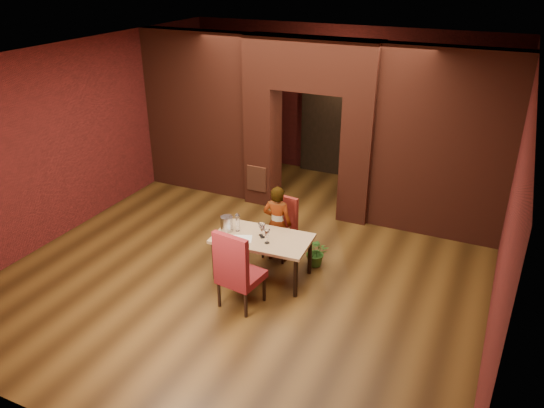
{
  "coord_description": "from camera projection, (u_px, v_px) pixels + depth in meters",
  "views": [
    {
      "loc": [
        3.31,
        -6.74,
        4.45
      ],
      "look_at": [
        0.17,
        0.0,
        0.96
      ],
      "focal_mm": 35.0,
      "sensor_mm": 36.0,
      "label": 1
    }
  ],
  "objects": [
    {
      "name": "dining_table",
      "position": [
        262.0,
        257.0,
        7.99
      ],
      "size": [
        1.48,
        0.89,
        0.67
      ],
      "primitive_type": "cube",
      "rotation": [
        0.0,
        0.0,
        0.06
      ],
      "color": "#A97B56",
      "rests_on": "ground"
    },
    {
      "name": "wall_back",
      "position": [
        344.0,
        103.0,
        11.29
      ],
      "size": [
        7.0,
        0.04,
        3.2
      ],
      "primitive_type": "cube",
      "color": "maroon",
      "rests_on": "ground"
    },
    {
      "name": "wing_wall_left",
      "position": [
        199.0,
        113.0,
        10.55
      ],
      "size": [
        2.28,
        0.35,
        3.2
      ],
      "primitive_type": "cube",
      "color": "maroon",
      "rests_on": "ground"
    },
    {
      "name": "lintel",
      "position": [
        312.0,
        64.0,
        9.16
      ],
      "size": [
        2.45,
        0.55,
        0.9
      ],
      "primitive_type": "cube",
      "color": "maroon",
      "rests_on": "ground"
    },
    {
      "name": "floor",
      "position": [
        262.0,
        255.0,
        8.69
      ],
      "size": [
        8.0,
        8.0,
        0.0
      ],
      "primitive_type": "plane",
      "color": "#4A2F12",
      "rests_on": "ground"
    },
    {
      "name": "chair_near",
      "position": [
        241.0,
        267.0,
        7.24
      ],
      "size": [
        0.6,
        0.6,
        1.18
      ],
      "primitive_type": "cube",
      "rotation": [
        0.0,
        0.0,
        3.01
      ],
      "color": "maroon",
      "rests_on": "ground"
    },
    {
      "name": "wall_left",
      "position": [
        83.0,
        134.0,
        9.34
      ],
      "size": [
        0.04,
        8.0,
        3.2
      ],
      "primitive_type": "cube",
      "color": "maroon",
      "rests_on": "ground"
    },
    {
      "name": "wine_glass_a",
      "position": [
        261.0,
        229.0,
        7.86
      ],
      "size": [
        0.08,
        0.08,
        0.2
      ],
      "primitive_type": null,
      "color": "white",
      "rests_on": "dining_table"
    },
    {
      "name": "wall_right",
      "position": [
        511.0,
        205.0,
        6.67
      ],
      "size": [
        0.04,
        8.0,
        3.2
      ],
      "primitive_type": "cube",
      "color": "maroon",
      "rests_on": "ground"
    },
    {
      "name": "potted_plant",
      "position": [
        316.0,
        252.0,
        8.31
      ],
      "size": [
        0.47,
        0.42,
        0.47
      ],
      "primitive_type": "imported",
      "rotation": [
        0.0,
        0.0,
        0.13
      ],
      "color": "#2D5F1F",
      "rests_on": "ground"
    },
    {
      "name": "rear_door",
      "position": [
        324.0,
        126.0,
        11.63
      ],
      "size": [
        0.9,
        0.08,
        2.1
      ],
      "primitive_type": "cube",
      "color": "black",
      "rests_on": "ground"
    },
    {
      "name": "wine_bucket",
      "position": [
        227.0,
        224.0,
        7.99
      ],
      "size": [
        0.19,
        0.19,
        0.23
      ],
      "primitive_type": "cylinder",
      "color": "#A8A9AF",
      "rests_on": "dining_table"
    },
    {
      "name": "ceiling",
      "position": [
        261.0,
        55.0,
        7.33
      ],
      "size": [
        7.0,
        8.0,
        0.04
      ],
      "primitive_type": "cube",
      "color": "silver",
      "rests_on": "ground"
    },
    {
      "name": "chair_far",
      "position": [
        279.0,
        229.0,
        8.47
      ],
      "size": [
        0.5,
        0.5,
        0.99
      ],
      "primitive_type": "cube",
      "rotation": [
        0.0,
        0.0,
        -0.13
      ],
      "color": "maroon",
      "rests_on": "ground"
    },
    {
      "name": "wing_wall_right",
      "position": [
        443.0,
        146.0,
        8.75
      ],
      "size": [
        2.28,
        0.35,
        3.2
      ],
      "primitive_type": "cube",
      "color": "maroon",
      "rests_on": "ground"
    },
    {
      "name": "water_bottle",
      "position": [
        238.0,
        222.0,
        7.97
      ],
      "size": [
        0.07,
        0.07,
        0.29
      ],
      "primitive_type": "cylinder",
      "color": "white",
      "rests_on": "dining_table"
    },
    {
      "name": "tasting_sheet",
      "position": [
        241.0,
        239.0,
        7.8
      ],
      "size": [
        0.37,
        0.33,
        0.0
      ],
      "primitive_type": "cube",
      "rotation": [
        0.0,
        0.0,
        0.4
      ],
      "color": "silver",
      "rests_on": "dining_table"
    },
    {
      "name": "wine_glass_b",
      "position": [
        263.0,
        231.0,
        7.79
      ],
      "size": [
        0.09,
        0.09,
        0.22
      ],
      "primitive_type": null,
      "color": "white",
      "rests_on": "dining_table"
    },
    {
      "name": "pillar_right",
      "position": [
        358.0,
        159.0,
        9.48
      ],
      "size": [
        0.55,
        0.55,
        2.3
      ],
      "primitive_type": "cube",
      "color": "maroon",
      "rests_on": "ground"
    },
    {
      "name": "vent_panel",
      "position": [
        257.0,
        179.0,
        10.21
      ],
      "size": [
        0.4,
        0.03,
        0.5
      ],
      "primitive_type": "cube",
      "color": "#994A2C",
      "rests_on": "ground"
    },
    {
      "name": "wine_glass_c",
      "position": [
        267.0,
        236.0,
        7.64
      ],
      "size": [
        0.09,
        0.09,
        0.22
      ],
      "primitive_type": null,
      "color": "white",
      "rests_on": "dining_table"
    },
    {
      "name": "wall_front",
      "position": [
        66.0,
        308.0,
        4.72
      ],
      "size": [
        7.0,
        0.04,
        3.2
      ],
      "primitive_type": "cube",
      "color": "maroon",
      "rests_on": "ground"
    },
    {
      "name": "pillar_left",
      "position": [
        263.0,
        145.0,
        10.2
      ],
      "size": [
        0.55,
        0.55,
        2.3
      ],
      "primitive_type": "cube",
      "color": "maroon",
      "rests_on": "ground"
    },
    {
      "name": "rear_door_frame",
      "position": [
        323.0,
        127.0,
        11.59
      ],
      "size": [
        1.02,
        0.04,
        2.22
      ],
      "primitive_type": "cube",
      "color": "black",
      "rests_on": "ground"
    },
    {
      "name": "person_seated",
      "position": [
        277.0,
        224.0,
        8.32
      ],
      "size": [
        0.49,
        0.35,
        1.27
      ],
      "primitive_type": "imported",
      "rotation": [
        0.0,
        0.0,
        3.25
      ],
      "color": "white",
      "rests_on": "ground"
    }
  ]
}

